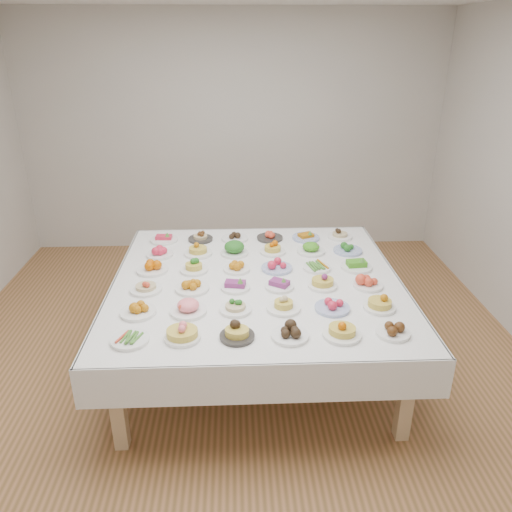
{
  "coord_description": "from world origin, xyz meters",
  "views": [
    {
      "loc": [
        0.01,
        -3.53,
        2.49
      ],
      "look_at": [
        0.17,
        0.1,
        0.88
      ],
      "focal_mm": 35.0,
      "sensor_mm": 36.0,
      "label": 1
    }
  ],
  "objects_px": {
    "dish_18": "(152,265)",
    "dish_0": "(130,339)",
    "dish_35": "(340,232)",
    "display_table": "(257,286)"
  },
  "relations": [
    {
      "from": "dish_0",
      "to": "dish_35",
      "type": "bearing_deg",
      "value": 45.38
    },
    {
      "from": "dish_0",
      "to": "dish_18",
      "type": "distance_m",
      "value": 1.01
    },
    {
      "from": "dish_0",
      "to": "dish_35",
      "type": "relative_size",
      "value": 1.05
    },
    {
      "from": "dish_18",
      "to": "dish_35",
      "type": "relative_size",
      "value": 1.11
    },
    {
      "from": "display_table",
      "to": "dish_0",
      "type": "height_order",
      "value": "dish_0"
    },
    {
      "from": "display_table",
      "to": "dish_35",
      "type": "relative_size",
      "value": 9.98
    },
    {
      "from": "display_table",
      "to": "dish_35",
      "type": "xyz_separation_m",
      "value": [
        0.82,
        0.83,
        0.12
      ]
    },
    {
      "from": "dish_18",
      "to": "dish_0",
      "type": "bearing_deg",
      "value": -89.46
    },
    {
      "from": "dish_0",
      "to": "dish_18",
      "type": "bearing_deg",
      "value": 90.54
    },
    {
      "from": "dish_35",
      "to": "display_table",
      "type": "bearing_deg",
      "value": -134.55
    }
  ]
}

